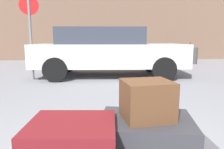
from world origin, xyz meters
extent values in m
cube|color=#2D2D33|center=(0.17, 0.10, 0.45)|extent=(0.71, 0.58, 0.22)
cube|color=maroon|center=(-0.33, -0.04, 0.47)|extent=(0.56, 0.48, 0.27)
cube|color=#51331E|center=(0.17, 0.10, 0.70)|extent=(0.36, 0.33, 0.26)
cube|color=silver|center=(0.17, 5.09, 0.64)|extent=(4.36, 1.95, 0.64)
cube|color=#2D333D|center=(-0.08, 5.09, 1.19)|extent=(2.46, 1.66, 0.46)
cylinder|color=black|center=(1.62, 5.89, 0.32)|extent=(0.65, 0.24, 0.64)
cylinder|color=black|center=(1.56, 4.19, 0.32)|extent=(0.65, 0.24, 0.64)
cylinder|color=black|center=(-1.22, 5.98, 0.32)|extent=(0.65, 0.24, 0.64)
cylinder|color=black|center=(-1.28, 4.29, 0.32)|extent=(0.65, 0.24, 0.64)
torus|color=black|center=(3.50, 9.02, 0.36)|extent=(0.71, 0.23, 0.72)
torus|color=black|center=(4.51, 9.26, 0.36)|extent=(0.71, 0.23, 0.72)
cylinder|color=maroon|center=(4.00, 9.14, 0.56)|extent=(0.98, 0.28, 0.04)
cylinder|color=maroon|center=(3.81, 9.09, 0.71)|extent=(0.05, 0.05, 0.30)
cylinder|color=maroon|center=(4.44, 9.24, 0.76)|extent=(0.05, 0.05, 0.40)
cylinder|color=#383838|center=(2.70, 7.96, 0.37)|extent=(0.25, 0.25, 0.73)
cylinder|color=#383838|center=(4.11, 7.96, 0.37)|extent=(0.25, 0.25, 0.73)
cylinder|color=slate|center=(-1.96, 4.66, 1.11)|extent=(0.07, 0.07, 2.22)
cylinder|color=red|center=(-1.96, 4.66, 1.97)|extent=(0.49, 0.13, 0.50)
camera|label=1|loc=(-0.16, -1.29, 1.10)|focal=34.36mm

